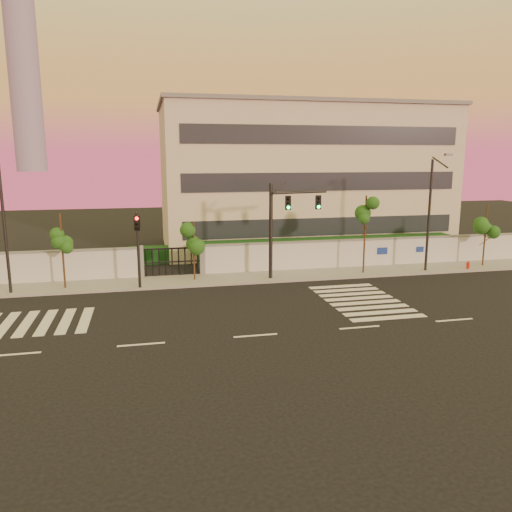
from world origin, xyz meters
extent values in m
plane|color=black|center=(0.00, 0.00, 0.00)|extent=(120.00, 120.00, 0.00)
cube|color=gray|center=(0.00, 10.50, 0.07)|extent=(60.00, 3.00, 0.15)
cube|color=silver|center=(14.50, 12.00, 1.00)|extent=(31.00, 0.30, 2.00)
cube|color=slate|center=(14.50, 12.00, 2.06)|extent=(31.00, 0.36, 0.12)
cube|color=slate|center=(-5.00, 12.00, 1.10)|extent=(0.35, 0.35, 2.20)
cube|color=slate|center=(-1.00, 12.00, 1.10)|extent=(0.35, 0.35, 2.20)
cube|color=black|center=(9.00, 14.50, 0.90)|extent=(20.00, 2.00, 1.80)
cube|color=black|center=(-3.00, 17.00, 0.60)|extent=(6.00, 1.50, 1.20)
cube|color=beige|center=(9.00, 22.00, 6.00)|extent=(24.00, 12.00, 12.00)
cube|color=#262D38|center=(9.00, 15.98, 2.50)|extent=(22.00, 0.08, 1.40)
cube|color=#262D38|center=(9.00, 15.98, 6.00)|extent=(22.00, 0.08, 1.40)
cube|color=#262D38|center=(9.00, 15.98, 9.50)|extent=(22.00, 0.08, 1.40)
cube|color=slate|center=(9.00, 22.00, 12.10)|extent=(24.40, 12.40, 0.30)
cylinder|color=slate|center=(-65.00, 280.00, 55.00)|extent=(16.00, 16.00, 110.00)
cube|color=silver|center=(-11.30, 4.00, 0.01)|extent=(0.50, 4.00, 0.02)
cube|color=silver|center=(-10.40, 4.00, 0.01)|extent=(0.50, 4.00, 0.02)
cube|color=silver|center=(-9.50, 4.00, 0.01)|extent=(0.50, 4.00, 0.02)
cube|color=silver|center=(-8.60, 4.00, 0.01)|extent=(0.50, 4.00, 0.02)
cube|color=silver|center=(-7.70, 4.00, 0.01)|extent=(0.50, 4.00, 0.02)
cube|color=silver|center=(7.00, 1.00, 0.01)|extent=(4.00, 0.50, 0.02)
cube|color=silver|center=(7.00, 1.90, 0.01)|extent=(4.00, 0.50, 0.02)
cube|color=silver|center=(7.00, 2.80, 0.01)|extent=(4.00, 0.50, 0.02)
cube|color=silver|center=(7.00, 3.70, 0.01)|extent=(4.00, 0.50, 0.02)
cube|color=silver|center=(7.00, 4.60, 0.01)|extent=(4.00, 0.50, 0.02)
cube|color=silver|center=(7.00, 5.50, 0.01)|extent=(4.00, 0.50, 0.02)
cube|color=silver|center=(7.00, 6.40, 0.01)|extent=(4.00, 0.50, 0.02)
cube|color=silver|center=(7.00, 7.30, 0.01)|extent=(4.00, 0.50, 0.02)
cube|color=silver|center=(-10.00, 0.00, 0.01)|extent=(2.00, 0.15, 0.01)
cube|color=silver|center=(-5.00, 0.00, 0.01)|extent=(2.00, 0.15, 0.01)
cube|color=silver|center=(0.00, 0.00, 0.01)|extent=(2.00, 0.15, 0.01)
cube|color=silver|center=(5.00, 0.00, 0.01)|extent=(2.00, 0.15, 0.01)
cube|color=silver|center=(10.00, 0.00, 0.01)|extent=(2.00, 0.15, 0.01)
cylinder|color=#382314|center=(-9.48, 10.09, 2.31)|extent=(0.12, 0.12, 4.61)
sphere|color=#204814|center=(-9.48, 10.09, 3.69)|extent=(1.08, 1.08, 1.08)
sphere|color=#204814|center=(-9.14, 10.29, 3.00)|extent=(0.83, 0.83, 0.83)
sphere|color=#204814|center=(-9.78, 9.94, 3.23)|extent=(0.79, 0.79, 0.79)
cylinder|color=#382314|center=(-1.69, 10.49, 1.95)|extent=(0.11, 0.11, 3.90)
sphere|color=#204814|center=(-1.69, 10.49, 3.12)|extent=(0.99, 0.99, 0.99)
sphere|color=#204814|center=(-1.37, 10.67, 2.53)|extent=(0.76, 0.76, 0.76)
sphere|color=#204814|center=(-1.96, 10.36, 2.73)|extent=(0.72, 0.72, 0.72)
cylinder|color=#382314|center=(9.71, 9.95, 2.68)|extent=(0.12, 0.12, 5.36)
sphere|color=#204814|center=(9.71, 9.95, 4.29)|extent=(1.07, 1.07, 1.07)
sphere|color=#204814|center=(10.05, 10.15, 3.49)|extent=(0.82, 0.82, 0.82)
sphere|color=#204814|center=(9.41, 9.81, 3.75)|extent=(0.78, 0.78, 0.78)
cylinder|color=#382314|center=(19.13, 10.22, 2.28)|extent=(0.11, 0.11, 4.56)
sphere|color=#204814|center=(19.13, 10.22, 3.65)|extent=(1.05, 1.05, 1.05)
sphere|color=#204814|center=(19.47, 10.41, 2.96)|extent=(0.80, 0.80, 0.80)
sphere|color=#204814|center=(18.85, 10.08, 3.19)|extent=(0.76, 0.76, 0.76)
cylinder|color=black|center=(3.17, 9.84, 3.13)|extent=(0.24, 0.24, 6.26)
cylinder|color=black|center=(5.09, 9.84, 5.65)|extent=(3.79, 0.94, 0.16)
cube|color=black|center=(4.28, 9.79, 5.00)|extent=(0.35, 0.18, 0.91)
sphere|color=#0CF259|center=(4.28, 9.68, 4.71)|extent=(0.20, 0.20, 0.20)
cube|color=black|center=(6.30, 9.79, 5.00)|extent=(0.35, 0.18, 0.91)
sphere|color=#0CF259|center=(6.30, 9.68, 4.71)|extent=(0.20, 0.20, 0.20)
cylinder|color=black|center=(-5.10, 9.20, 2.34)|extent=(0.17, 0.17, 4.69)
cube|color=black|center=(-5.10, 9.15, 4.06)|extent=(0.36, 0.19, 0.94)
sphere|color=red|center=(-5.10, 9.04, 4.35)|extent=(0.21, 0.21, 0.21)
cylinder|color=black|center=(-12.40, 9.62, 3.79)|extent=(0.17, 0.17, 7.57)
cylinder|color=black|center=(14.21, 9.67, 3.86)|extent=(0.17, 0.17, 7.72)
cylinder|color=black|center=(14.21, 8.80, 7.52)|extent=(0.10, 1.85, 0.75)
cube|color=#3F3F44|center=(14.21, 7.93, 8.00)|extent=(0.48, 0.24, 0.14)
cylinder|color=red|center=(17.39, 9.44, 0.23)|extent=(0.20, 0.20, 0.45)
cylinder|color=red|center=(17.39, 9.44, 0.50)|extent=(0.25, 0.25, 0.09)
sphere|color=red|center=(17.39, 9.44, 0.60)|extent=(0.16, 0.16, 0.16)
cylinder|color=red|center=(17.39, 9.44, 0.32)|extent=(0.27, 0.18, 0.09)
camera|label=1|loc=(-4.57, -20.70, 7.86)|focal=35.00mm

